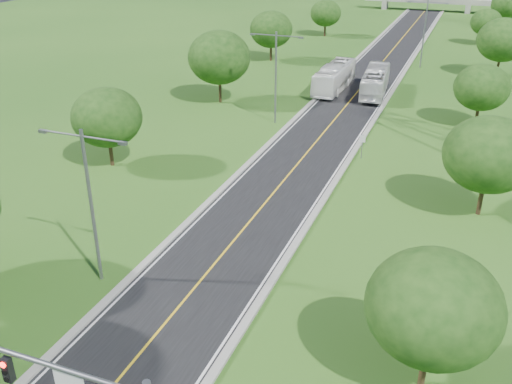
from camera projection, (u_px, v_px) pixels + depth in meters
ground at (356, 94)px, 74.57m from camera, size 260.00×260.00×0.00m
road at (366, 82)px, 79.60m from camera, size 8.00×150.00×0.06m
curb_left at (336, 79)px, 80.96m from camera, size 0.50×150.00×0.22m
curb_right at (396, 85)px, 78.18m from camera, size 0.50×150.00×0.22m
speed_limit_sign at (362, 143)px, 53.68m from camera, size 0.55×0.09×2.40m
overpass at (426, 1)px, 140.76m from camera, size 30.00×3.00×3.20m
streetlight_near_left at (90, 195)px, 33.62m from camera, size 5.90×0.25×10.00m
streetlight_mid_left at (276, 70)px, 61.36m from camera, size 5.90×0.25×10.00m
streetlight_far_right at (425, 28)px, 85.17m from camera, size 5.90×0.25×10.00m
tree_lb at (107, 117)px, 50.90m from camera, size 6.30×6.30×7.33m
tree_lc at (219, 57)px, 68.66m from camera, size 7.56×7.56×8.79m
tree_ld at (271, 29)px, 89.75m from camera, size 6.72×6.72×7.82m
tree_le at (326, 13)px, 109.37m from camera, size 5.88×5.88×6.84m
tree_ra at (433, 307)px, 25.97m from camera, size 6.30×6.30×7.33m
tree_rb at (489, 155)px, 41.99m from camera, size 6.72×6.72×7.82m
tree_rc at (482, 87)px, 61.08m from camera, size 5.88×5.88×6.84m
tree_rd at (503, 40)px, 80.19m from camera, size 7.14×7.14×8.30m
tree_re at (486, 22)px, 101.71m from camera, size 5.46×5.46×6.35m
tree_rf at (507, 5)px, 117.11m from camera, size 6.30×6.30×7.33m
bus_outbound at (375, 81)px, 73.49m from camera, size 3.83×12.05×3.30m
bus_inbound at (334, 77)px, 75.32m from camera, size 3.05×12.25×3.40m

